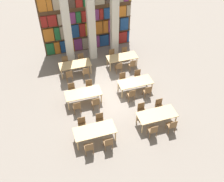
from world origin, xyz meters
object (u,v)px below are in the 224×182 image
Objects in this scene: reading_table_1 at (157,115)px; chair_15 at (138,76)px; pillar_left at (66,22)px; chair_20 at (119,67)px; chair_2 at (108,143)px; chair_13 at (123,79)px; chair_14 at (147,91)px; chair_17 at (65,62)px; chair_22 at (132,65)px; reading_table_3 at (135,83)px; chair_16 at (69,75)px; pillar_right at (114,15)px; chair_4 at (153,130)px; chair_7 at (159,106)px; reading_table_2 at (83,94)px; chair_12 at (131,94)px; chair_8 at (77,107)px; pillar_center at (91,19)px; reading_table_0 at (95,131)px; chair_0 at (89,147)px; chair_1 at (82,124)px; reading_table_4 at (75,65)px; chair_11 at (89,86)px; chair_6 at (172,125)px; chair_23 at (125,53)px; chair_10 at (96,103)px; reading_table_5 at (122,58)px; chair_18 at (86,72)px; chair_5 at (142,110)px; chair_9 at (72,90)px; chair_3 at (100,120)px; chair_21 at (112,55)px.

chair_15 is (0.36, 3.55, -0.17)m from reading_table_1.
pillar_left is 4.43m from chair_20.
chair_20 is (2.40, 5.60, 0.00)m from chair_2.
chair_13 is 1.79m from chair_14.
chair_17 and chair_22 have the same top height.
reading_table_3 is 4.23m from chair_16.
pillar_right is 6.76× the size of chair_4.
chair_7 is 0.43× the size of reading_table_2.
chair_2 is 0.43× the size of reading_table_3.
reading_table_1 is 2.17m from chair_12.
chair_14 is at bearing -56.67° from reading_table_3.
chair_7 and chair_8 have the same top height.
chair_7 is (2.21, -6.39, -2.52)m from pillar_center.
chair_14 is (3.74, 2.12, -0.17)m from reading_table_0.
chair_14 is (3.69, -0.70, -0.17)m from reading_table_2.
chair_0 is 1.49m from chair_1.
chair_8 is 3.69m from reading_table_4.
chair_16 is at bearing 145.50° from chair_14.
chair_11 is 3.49m from chair_22.
chair_6 and chair_14 have the same top height.
chair_6 is at bearing 127.99° from chair_11.
chair_15 is at bearing 53.09° from chair_2.
chair_23 is at bearing 88.91° from chair_14.
pillar_right is at bearing 61.94° from chair_10.
pillar_right is 6.76× the size of chair_7.
chair_4 reaches higher than reading_table_5.
reading_table_5 is (3.83, 6.34, 0.17)m from chair_0.
chair_7 is at bearing -52.42° from chair_18.
chair_6 is at bearing 92.08° from chair_15.
chair_22 reaches higher than reading_table_3.
pillar_center is 2.90× the size of reading_table_3.
pillar_center is 1.61m from pillar_right.
reading_table_3 is at bearing -105.94° from chair_22.
chair_22 is at bearing -57.75° from reading_table_5.
pillar_left is 6.76× the size of chair_5.
chair_12 is at bearing -42.20° from chair_16.
chair_8 and chair_23 have the same top height.
chair_22 is (3.24, 2.78, 0.00)m from chair_10.
chair_11 is 3.44m from reading_table_5.
pillar_center is at bearing 46.69° from chair_16.
chair_5 is at bearing 129.31° from chair_11.
chair_9 is at bearing 0.00° from chair_11.
chair_1 is at bearing 0.00° from chair_3.
chair_3 is 2.13m from reading_table_2.
chair_2 is at bearing 122.80° from chair_1.
reading_table_2 is at bearing 125.42° from chair_10.
chair_15 is at bearing -78.95° from reading_table_5.
chair_8 and chair_21 have the same top height.
chair_18 is at bearing -166.78° from reading_table_5.
chair_1 is 4.30m from reading_table_3.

